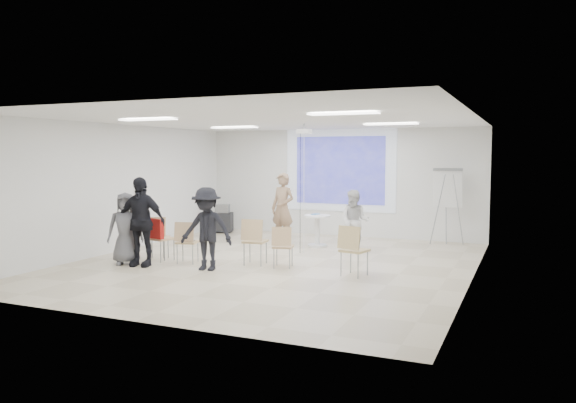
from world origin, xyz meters
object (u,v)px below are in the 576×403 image
at_px(chair_far_left, 157,234).
at_px(laptop, 188,240).
at_px(flipchart_easel, 448,189).
at_px(chair_left_inner, 186,239).
at_px(chair_center, 254,238).
at_px(audience_left, 140,215).
at_px(av_cart, 223,219).
at_px(chair_left_mid, 159,235).
at_px(chair_right_inner, 282,243).
at_px(audience_outer, 126,224).
at_px(chair_right_far, 352,246).
at_px(player_left, 283,204).
at_px(audience_mid, 207,223).
at_px(player_right, 355,218).
at_px(pedestal_table, 317,229).

xyz_separation_m(chair_far_left, laptop, (0.80, -0.01, -0.08)).
bearing_deg(flipchart_easel, chair_far_left, -155.97).
distance_m(chair_left_inner, chair_center, 1.44).
relative_size(audience_left, av_cart, 2.52).
height_order(chair_left_mid, chair_right_inner, chair_left_mid).
xyz_separation_m(chair_far_left, chair_left_mid, (0.10, -0.08, -0.00)).
bearing_deg(laptop, chair_far_left, -14.88).
height_order(chair_right_inner, audience_outer, audience_outer).
height_order(chair_right_inner, chair_right_far, chair_right_far).
distance_m(player_left, laptop, 3.30).
bearing_deg(audience_mid, laptop, 138.97).
bearing_deg(player_left, chair_left_mid, -101.77).
relative_size(chair_right_inner, laptop, 2.59).
height_order(player_right, flipchart_easel, flipchart_easel).
height_order(chair_right_far, laptop, chair_right_far).
bearing_deg(chair_right_far, flipchart_easel, 89.09).
bearing_deg(chair_left_mid, av_cart, 118.14).
distance_m(pedestal_table, audience_left, 4.53).
bearing_deg(chair_left_inner, av_cart, 96.95).
bearing_deg(flipchart_easel, chair_right_far, -119.71).
relative_size(pedestal_table, chair_left_inner, 0.91).
relative_size(chair_right_far, laptop, 2.96).
xyz_separation_m(laptop, audience_mid, (0.76, -0.48, 0.45)).
height_order(pedestal_table, audience_mid, audience_mid).
distance_m(pedestal_table, player_left, 1.14).
bearing_deg(pedestal_table, chair_far_left, -129.93).
distance_m(pedestal_table, chair_far_left, 4.01).
relative_size(chair_right_inner, audience_left, 0.40).
xyz_separation_m(pedestal_table, av_cart, (-3.45, 1.29, -0.07)).
bearing_deg(pedestal_table, av_cart, 159.49).
bearing_deg(player_right, audience_outer, -143.24).
height_order(chair_right_inner, av_cart, chair_right_inner).
bearing_deg(av_cart, player_right, -38.05).
relative_size(chair_right_far, audience_mid, 0.52).
distance_m(player_right, chair_far_left, 4.52).
bearing_deg(player_right, flipchart_easel, 44.21).
bearing_deg(pedestal_table, chair_left_inner, -118.80).
bearing_deg(audience_outer, laptop, -3.32).
bearing_deg(audience_mid, audience_left, 177.99).
height_order(chair_left_mid, chair_right_far, chair_right_far).
bearing_deg(chair_right_inner, audience_outer, -177.86).
relative_size(chair_left_mid, flipchart_easel, 0.49).
height_order(chair_center, av_cart, chair_center).
xyz_separation_m(laptop, audience_outer, (-1.12, -0.63, 0.36)).
relative_size(chair_left_inner, audience_left, 0.42).
xyz_separation_m(player_left, audience_mid, (-0.03, -3.64, -0.10)).
bearing_deg(audience_left, laptop, 32.78).
distance_m(chair_left_inner, av_cart, 4.78).
xyz_separation_m(player_left, chair_right_far, (2.79, -3.08, -0.46)).
bearing_deg(flipchart_easel, chair_center, -143.49).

